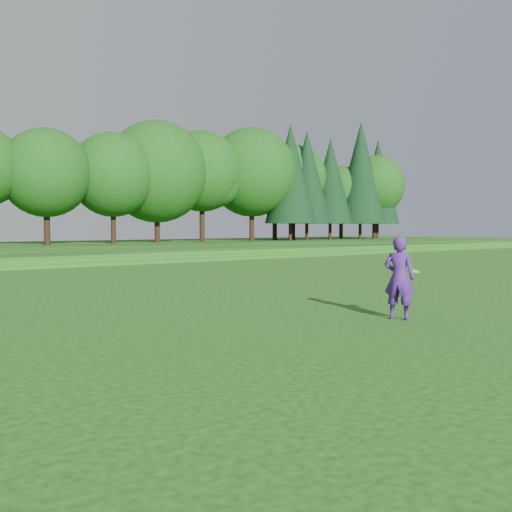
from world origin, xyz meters
TOP-DOWN VIEW (x-y plane):
  - ground at (0.00, 0.00)m, footprint 140.00×140.00m
  - walking_path at (0.00, 20.00)m, footprint 130.00×1.60m
  - woman at (3.26, -1.46)m, footprint 0.74×0.81m

SIDE VIEW (x-z plane):
  - ground at x=0.00m, z-range 0.00..0.00m
  - walking_path at x=0.00m, z-range 0.00..0.04m
  - woman at x=3.26m, z-range 0.00..1.88m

